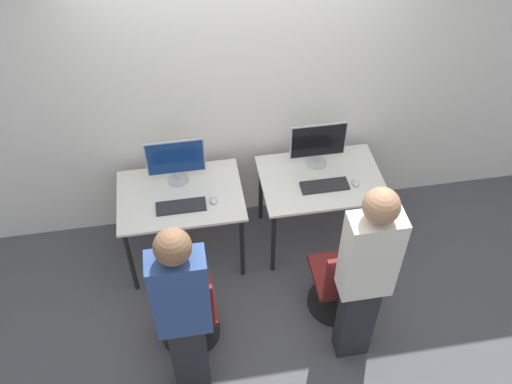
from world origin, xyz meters
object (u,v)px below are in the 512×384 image
monitor_right (318,143)px  mouse_right (355,183)px  keyboard_left (181,206)px  monitor_left (176,160)px  mouse_left (214,200)px  person_right (366,274)px  person_left (183,311)px  office_chair_right (341,284)px  keyboard_right (325,186)px  office_chair_left (188,313)px

monitor_right → mouse_right: bearing=-49.7°
keyboard_left → mouse_right: (1.46, 0.02, 0.01)m
keyboard_left → monitor_left: bearing=90.0°
mouse_left → person_right: size_ratio=0.05×
mouse_left → person_right: 1.41m
person_left → office_chair_right: 1.45m
monitor_left → mouse_right: size_ratio=5.35×
monitor_left → mouse_left: 0.45m
keyboard_right → office_chair_right: office_chair_right is taller
keyboard_right → person_right: bearing=-90.1°
monitor_left → keyboard_left: 0.39m
office_chair_left → office_chair_right: (1.23, 0.07, 0.00)m
monitor_right → keyboard_right: monitor_right is taller
keyboard_right → monitor_left: bearing=166.8°
keyboard_right → mouse_right: bearing=-3.1°
mouse_left → monitor_right: monitor_right is taller
keyboard_left → mouse_left: (0.26, 0.02, 0.01)m
office_chair_left → monitor_right: monitor_right is taller
person_left → keyboard_left: bearing=87.3°
office_chair_left → person_right: 1.41m
monitor_right → person_right: size_ratio=0.27×
keyboard_left → person_right: (1.19, -1.03, 0.20)m
office_chair_right → person_left: bearing=-160.5°
office_chair_right → monitor_left: bearing=140.5°
keyboard_left → keyboard_right: same height
monitor_left → monitor_right: same height
monitor_left → keyboard_left: size_ratio=1.20×
monitor_right → person_right: bearing=-90.1°
person_left → person_right: bearing=3.4°
keyboard_left → monitor_right: bearing=15.6°
office_chair_right → person_right: person_right is taller
keyboard_left → person_left: person_left is taller
person_left → office_chair_left: bearing=88.4°
mouse_right → person_right: (-0.26, -1.05, 0.20)m
office_chair_left → office_chair_right: same height
mouse_left → office_chair_left: bearing=-112.1°
mouse_left → monitor_right: size_ratio=0.19×
keyboard_left → person_left: size_ratio=0.23×
mouse_left → person_left: 1.18m
keyboard_left → office_chair_right: (1.19, -0.66, -0.42)m
monitor_right → person_right: person_right is taller
keyboard_left → person_left: bearing=-92.7°
monitor_right → person_right: (-0.00, -1.36, -0.01)m
mouse_left → person_left: bearing=-105.8°
monitor_left → person_right: bearing=-48.5°
monitor_left → office_chair_left: 1.23m
office_chair_right → keyboard_right: bearing=89.7°
keyboard_left → person_left: (-0.05, -1.10, 0.18)m
person_right → office_chair_right: bearing=90.3°
keyboard_left → office_chair_left: size_ratio=0.46×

